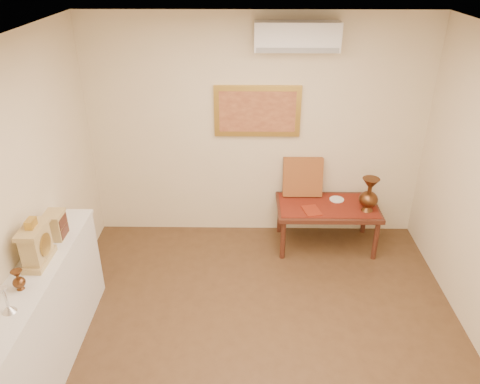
{
  "coord_description": "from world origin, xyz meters",
  "views": [
    {
      "loc": [
        -0.13,
        -2.98,
        3.29
      ],
      "look_at": [
        -0.19,
        1.15,
        1.11
      ],
      "focal_mm": 35.0,
      "sensor_mm": 36.0,
      "label": 1
    }
  ],
  "objects_px": {
    "display_ledge": "(45,318)",
    "low_table": "(327,210)",
    "brass_urn_tall": "(370,191)",
    "mantel_clock": "(36,244)",
    "wooden_chest": "(55,225)"
  },
  "relations": [
    {
      "from": "mantel_clock",
      "to": "wooden_chest",
      "type": "distance_m",
      "value": 0.38
    },
    {
      "from": "mantel_clock",
      "to": "low_table",
      "type": "relative_size",
      "value": 0.34
    },
    {
      "from": "brass_urn_tall",
      "to": "low_table",
      "type": "bearing_deg",
      "value": 165.49
    },
    {
      "from": "display_ledge",
      "to": "wooden_chest",
      "type": "bearing_deg",
      "value": 88.49
    },
    {
      "from": "brass_urn_tall",
      "to": "low_table",
      "type": "xyz_separation_m",
      "value": [
        -0.44,
        0.11,
        -0.32
      ]
    },
    {
      "from": "brass_urn_tall",
      "to": "mantel_clock",
      "type": "height_order",
      "value": "mantel_clock"
    },
    {
      "from": "mantel_clock",
      "to": "wooden_chest",
      "type": "relative_size",
      "value": 1.68
    },
    {
      "from": "display_ledge",
      "to": "low_table",
      "type": "height_order",
      "value": "display_ledge"
    },
    {
      "from": "wooden_chest",
      "to": "low_table",
      "type": "height_order",
      "value": "wooden_chest"
    },
    {
      "from": "wooden_chest",
      "to": "brass_urn_tall",
      "type": "bearing_deg",
      "value": 21.99
    },
    {
      "from": "low_table",
      "to": "display_ledge",
      "type": "bearing_deg",
      "value": -144.9
    },
    {
      "from": "mantel_clock",
      "to": "wooden_chest",
      "type": "height_order",
      "value": "mantel_clock"
    },
    {
      "from": "wooden_chest",
      "to": "low_table",
      "type": "distance_m",
      "value": 3.05
    },
    {
      "from": "brass_urn_tall",
      "to": "mantel_clock",
      "type": "xyz_separation_m",
      "value": [
        -3.11,
        -1.63,
        0.35
      ]
    },
    {
      "from": "brass_urn_tall",
      "to": "display_ledge",
      "type": "relative_size",
      "value": 0.25
    }
  ]
}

